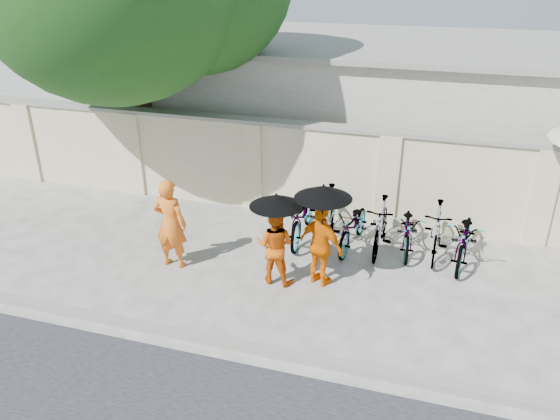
# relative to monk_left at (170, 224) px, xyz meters

# --- Properties ---
(ground) EXTENTS (80.00, 80.00, 0.00)m
(ground) POSITION_rel_monk_left_xyz_m (1.59, -0.23, -0.87)
(ground) COLOR #B3B0A8
(kerb) EXTENTS (40.00, 0.16, 0.12)m
(kerb) POSITION_rel_monk_left_xyz_m (1.59, -1.93, -0.81)
(kerb) COLOR gray
(kerb) RESTS_ON ground
(compound_wall) EXTENTS (20.00, 0.30, 2.00)m
(compound_wall) POSITION_rel_monk_left_xyz_m (2.59, 2.97, 0.13)
(compound_wall) COLOR beige
(compound_wall) RESTS_ON ground
(building_behind) EXTENTS (14.00, 6.00, 3.20)m
(building_behind) POSITION_rel_monk_left_xyz_m (3.59, 6.77, 0.73)
(building_behind) COLOR beige
(building_behind) RESTS_ON ground
(monk_left) EXTENTS (0.64, 0.43, 1.74)m
(monk_left) POSITION_rel_monk_left_xyz_m (0.00, 0.00, 0.00)
(monk_left) COLOR orange
(monk_left) RESTS_ON ground
(monk_center) EXTENTS (0.72, 0.58, 1.43)m
(monk_center) POSITION_rel_monk_left_xyz_m (2.00, 0.02, -0.15)
(monk_center) COLOR #D1520A
(monk_center) RESTS_ON ground
(parasol_center) EXTENTS (0.91, 0.91, 0.92)m
(parasol_center) POSITION_rel_monk_left_xyz_m (2.05, -0.06, 0.75)
(parasol_center) COLOR black
(parasol_center) RESTS_ON ground
(monk_right) EXTENTS (0.96, 0.70, 1.51)m
(monk_right) POSITION_rel_monk_left_xyz_m (2.79, 0.17, -0.11)
(monk_right) COLOR orange
(monk_right) RESTS_ON ground
(parasol_right) EXTENTS (0.97, 0.97, 1.07)m
(parasol_right) POSITION_rel_monk_left_xyz_m (2.81, 0.09, 0.94)
(parasol_right) COLOR black
(parasol_right) RESTS_ON ground
(bike_0) EXTENTS (0.77, 1.97, 1.02)m
(bike_0) POSITION_rel_monk_left_xyz_m (2.05, 1.76, -0.36)
(bike_0) COLOR gray
(bike_0) RESTS_ON ground
(bike_1) EXTENTS (0.68, 1.89, 1.12)m
(bike_1) POSITION_rel_monk_left_xyz_m (2.58, 1.79, -0.31)
(bike_1) COLOR gray
(bike_1) RESTS_ON ground
(bike_2) EXTENTS (0.80, 1.77, 0.90)m
(bike_2) POSITION_rel_monk_left_xyz_m (3.11, 1.69, -0.42)
(bike_2) COLOR gray
(bike_2) RESTS_ON ground
(bike_3) EXTENTS (0.53, 1.75, 1.05)m
(bike_3) POSITION_rel_monk_left_xyz_m (3.64, 1.70, -0.35)
(bike_3) COLOR gray
(bike_3) RESTS_ON ground
(bike_4) EXTENTS (0.71, 1.73, 0.89)m
(bike_4) POSITION_rel_monk_left_xyz_m (4.16, 1.86, -0.43)
(bike_4) COLOR gray
(bike_4) RESTS_ON ground
(bike_5) EXTENTS (0.51, 1.73, 1.03)m
(bike_5) POSITION_rel_monk_left_xyz_m (4.69, 1.82, -0.35)
(bike_5) COLOR gray
(bike_5) RESTS_ON ground
(bike_6) EXTENTS (0.85, 1.92, 0.98)m
(bike_6) POSITION_rel_monk_left_xyz_m (5.22, 1.69, -0.38)
(bike_6) COLOR gray
(bike_6) RESTS_ON ground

